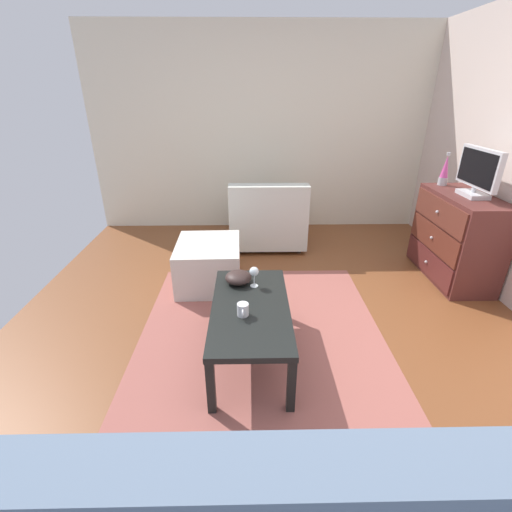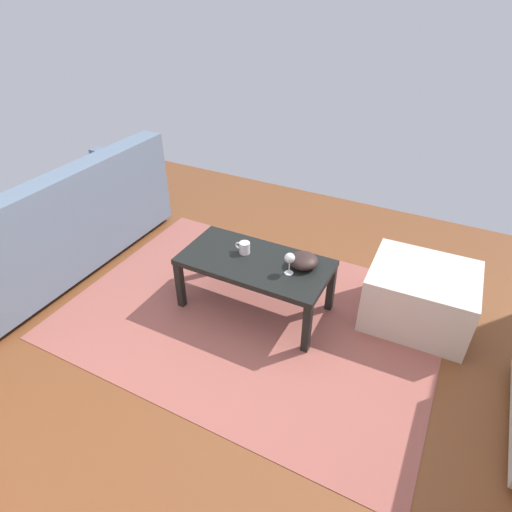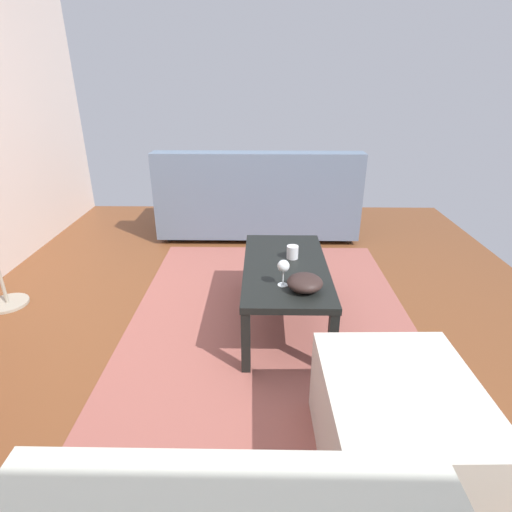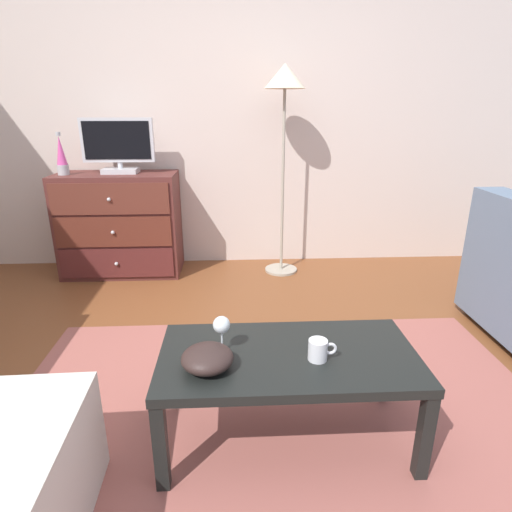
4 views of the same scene
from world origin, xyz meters
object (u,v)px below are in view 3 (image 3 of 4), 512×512
at_px(mug, 292,252).
at_px(couch_large, 258,201).
at_px(coffee_table, 285,272).
at_px(wine_glass, 283,267).
at_px(bowl_decorative, 305,283).
at_px(ottoman, 396,426).

height_order(mug, couch_large, couch_large).
relative_size(coffee_table, wine_glass, 6.68).
distance_m(mug, bowl_decorative, 0.44).
relative_size(wine_glass, mug, 1.38).
bearing_deg(wine_glass, couch_large, 4.76).
xyz_separation_m(wine_glass, ottoman, (-0.81, -0.43, -0.33)).
xyz_separation_m(coffee_table, wine_glass, (-0.27, 0.03, 0.17)).
bearing_deg(wine_glass, ottoman, -152.03).
bearing_deg(wine_glass, coffee_table, -6.23).
bearing_deg(wine_glass, mug, -11.65).
bearing_deg(ottoman, wine_glass, 27.97).
height_order(mug, bowl_decorative, bowl_decorative).
relative_size(coffee_table, couch_large, 0.53).
bearing_deg(bowl_decorative, mug, 5.26).
distance_m(mug, couch_large, 1.62).
distance_m(wine_glass, bowl_decorative, 0.15).
distance_m(wine_glass, couch_large, 2.00).
height_order(bowl_decorative, couch_large, couch_large).
relative_size(coffee_table, bowl_decorative, 5.25).
height_order(couch_large, ottoman, couch_large).
bearing_deg(coffee_table, ottoman, -159.62).
bearing_deg(coffee_table, wine_glass, 173.77).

